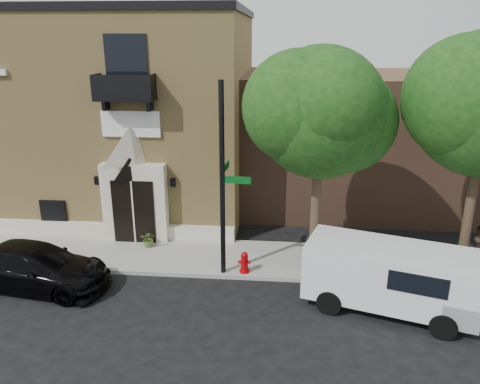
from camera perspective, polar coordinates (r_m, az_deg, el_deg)
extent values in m
plane|color=black|center=(17.30, -11.75, -9.95)|extent=(120.00, 120.00, 0.00)
cube|color=gray|center=(18.31, -7.41, -7.74)|extent=(42.00, 3.00, 0.15)
cube|color=tan|center=(24.07, -14.01, 9.35)|extent=(12.00, 10.00, 9.00)
cube|color=black|center=(23.81, -14.93, 20.45)|extent=(12.20, 10.20, 0.30)
cube|color=beige|center=(20.53, -17.64, -4.35)|extent=(12.00, 0.30, 0.60)
cube|color=beige|center=(19.27, -12.66, -1.26)|extent=(2.60, 0.55, 3.20)
pyramid|color=beige|center=(18.62, -13.17, 5.55)|extent=(2.60, 0.55, 1.50)
cube|color=black|center=(19.12, -12.85, -2.40)|extent=(1.70, 0.06, 2.60)
cube|color=beige|center=(19.08, -12.89, -2.44)|extent=(0.06, 0.04, 2.60)
cube|color=white|center=(18.64, -13.17, 8.08)|extent=(2.30, 0.10, 1.00)
cube|color=black|center=(18.12, -13.78, 10.95)|extent=(2.20, 0.90, 0.10)
cube|color=black|center=(17.67, -14.34, 12.20)|extent=(2.20, 0.06, 0.90)
cube|color=black|center=(18.44, -17.06, 12.21)|extent=(0.06, 0.90, 0.90)
cube|color=black|center=(17.77, -10.61, 12.48)|extent=(0.06, 0.90, 0.90)
cube|color=black|center=(18.41, -13.66, 14.84)|extent=(1.60, 0.08, 2.20)
cube|color=black|center=(21.00, -21.79, -2.26)|extent=(1.10, 0.10, 1.00)
cube|color=#C35A0C|center=(21.02, -21.76, -2.23)|extent=(0.85, 0.06, 0.75)
cube|color=black|center=(19.65, -17.04, 1.36)|extent=(0.18, 0.18, 0.32)
cube|color=black|center=(18.71, -8.19, 1.16)|extent=(0.18, 0.18, 0.32)
cube|color=brown|center=(25.06, 21.86, 5.89)|extent=(18.00, 8.00, 6.40)
cylinder|color=#38281C|center=(16.11, 9.11, -3.14)|extent=(0.32, 0.32, 4.20)
sphere|color=#123C10|center=(15.16, 9.80, 9.49)|extent=(4.20, 4.20, 4.20)
sphere|color=#123C10|center=(15.59, 12.62, 8.44)|extent=(3.36, 3.36, 3.36)
sphere|color=#123C10|center=(14.89, 7.18, 10.23)|extent=(3.57, 3.57, 3.57)
sphere|color=#123C10|center=(14.43, 10.90, 10.58)|extent=(3.15, 3.15, 3.15)
cylinder|color=#38281C|center=(17.19, 26.01, -3.06)|extent=(0.32, 0.32, 4.42)
sphere|color=#123C10|center=(15.84, 25.92, 10.24)|extent=(3.82, 3.82, 3.83)
imported|color=black|center=(17.36, -23.69, -8.36)|extent=(5.35, 2.73, 1.49)
cube|color=white|center=(15.23, 17.82, -9.50)|extent=(5.42, 3.45, 1.72)
cube|color=white|center=(15.51, 25.21, -12.06)|extent=(1.57, 2.23, 0.71)
cube|color=black|center=(15.18, 27.16, -9.57)|extent=(0.81, 1.73, 0.71)
cube|color=black|center=(14.15, 20.85, -10.51)|extent=(1.55, 0.52, 0.61)
cylinder|color=black|center=(14.96, 10.82, -13.07)|extent=(0.81, 0.47, 0.77)
cylinder|color=black|center=(16.60, 12.25, -9.76)|extent=(0.81, 0.47, 0.77)
cylinder|color=black|center=(14.82, 23.53, -14.78)|extent=(0.81, 0.47, 0.77)
cylinder|color=black|center=(16.48, 23.55, -11.25)|extent=(0.81, 0.47, 0.77)
cylinder|color=black|center=(15.58, -2.18, 1.20)|extent=(0.18, 0.18, 6.69)
cube|color=#084D17|center=(15.44, -0.37, 1.48)|extent=(0.95, 0.15, 0.25)
cube|color=#084D17|center=(15.94, -1.77, 3.06)|extent=(0.15, 0.95, 0.25)
cylinder|color=#9A0307|center=(16.85, 0.54, -9.60)|extent=(0.35, 0.35, 0.08)
cylinder|color=#9A0307|center=(16.70, 0.54, -8.66)|extent=(0.26, 0.26, 0.54)
sphere|color=#9A0307|center=(16.57, 0.55, -7.74)|extent=(0.26, 0.26, 0.26)
cylinder|color=#9A0307|center=(16.68, 0.54, -8.53)|extent=(0.44, 0.12, 0.12)
cube|color=#0E3518|center=(17.34, 14.68, -7.54)|extent=(1.93, 1.30, 1.08)
cube|color=black|center=(17.09, 14.85, -5.75)|extent=(1.99, 1.36, 0.12)
imported|color=#536C2E|center=(18.93, -11.07, -5.65)|extent=(0.61, 0.54, 0.67)
imported|color=black|center=(17.39, 11.89, -6.30)|extent=(0.66, 0.53, 1.60)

